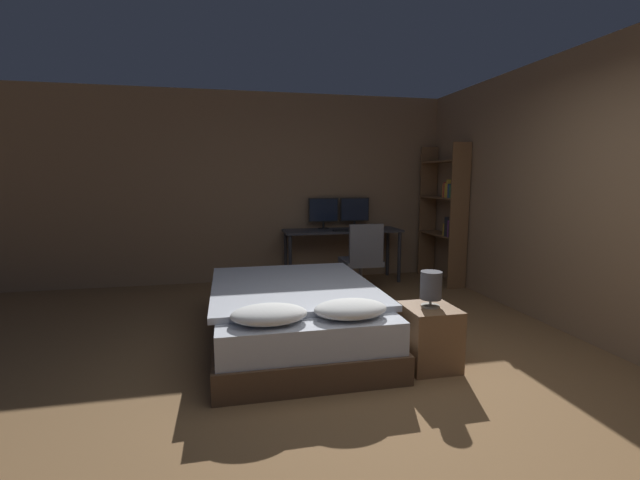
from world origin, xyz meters
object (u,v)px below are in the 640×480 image
bedside_lamp (431,286)px  office_chair (362,265)px  bookshelf (446,208)px  desk (342,236)px  bed (295,314)px  monitor_left (323,211)px  monitor_right (355,211)px  computer_mouse (363,229)px  keyboard (345,230)px  nightstand (429,337)px

bedside_lamp → office_chair: 2.25m
bedside_lamp → bookshelf: (1.50, 2.55, 0.43)m
desk → office_chair: 0.76m
bedside_lamp → bed: bearing=143.0°
monitor_left → bookshelf: (1.66, -0.55, 0.07)m
monitor_right → computer_mouse: (0.02, -0.35, -0.24)m
monitor_right → office_chair: bearing=-100.1°
bedside_lamp → monitor_left: bearing=93.0°
bed → computer_mouse: computer_mouse is taller
keyboard → computer_mouse: computer_mouse is taller
computer_mouse → monitor_right: bearing=94.0°
keyboard → computer_mouse: bearing=0.0°
nightstand → desk: desk is taller
bed → bedside_lamp: size_ratio=7.32×
nightstand → desk: size_ratio=0.29×
bookshelf → bedside_lamp: bearing=-120.4°
nightstand → monitor_right: (0.31, 3.10, 0.77)m
monitor_left → computer_mouse: monitor_left is taller
monitor_right → bookshelf: bookshelf is taller
monitor_left → nightstand: bearing=-87.0°
monitor_left → computer_mouse: bearing=-35.1°
nightstand → bedside_lamp: size_ratio=1.73×
nightstand → monitor_left: (-0.16, 3.10, 0.77)m
desk → keyboard: keyboard is taller
office_chair → bookshelf: 1.56m
nightstand → bookshelf: (1.50, 2.55, 0.84)m
computer_mouse → keyboard: bearing=180.0°
bed → nightstand: (0.97, -0.73, -0.02)m
bed → bedside_lamp: bearing=-37.0°
office_chair → keyboard: bearing=98.9°
bookshelf → monitor_left: bearing=161.9°
bed → desk: 2.46m
bedside_lamp → desk: bedside_lamp is taller
bed → computer_mouse: size_ratio=29.72×
monitor_left → bookshelf: 1.75m
computer_mouse → office_chair: office_chair is taller
office_chair → bookshelf: bearing=13.8°
bed → monitor_left: (0.80, 2.37, 0.75)m
bed → computer_mouse: (1.30, 2.02, 0.52)m
desk → computer_mouse: (0.26, -0.17, 0.11)m
nightstand → monitor_left: size_ratio=1.09×
bed → monitor_right: 2.80m
monitor_left → monitor_right: same height
bedside_lamp → monitor_left: size_ratio=0.63×
bed → office_chair: size_ratio=2.24×
monitor_right → monitor_left: bearing=180.0°
nightstand → office_chair: (0.15, 2.22, 0.13)m
bed → bookshelf: 3.18m
bed → monitor_right: (1.28, 2.37, 0.75)m
desk → computer_mouse: size_ratio=24.12×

